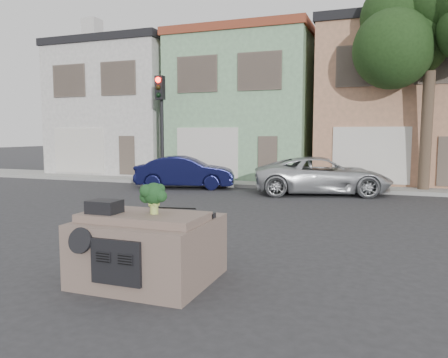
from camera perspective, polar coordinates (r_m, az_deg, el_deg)
The scene contains 13 objects.
ground_plane at distance 9.94m, azimuth -0.95°, elevation -7.76°, with size 120.00×120.00×0.00m, color #303033.
sidewalk at distance 19.95m, azimuth 9.99°, elevation -0.73°, with size 40.00×3.00×0.15m, color gray.
townhouse_white at distance 27.65m, azimuth -11.58°, elevation 8.75°, with size 7.20×8.20×7.55m, color beige.
townhouse_mint at distance 24.56m, azimuth 3.68°, elevation 9.22°, with size 7.20×8.20×7.55m, color #7DAA7F.
townhouse_tan at distance 23.56m, azimuth 21.68°, elevation 8.97°, with size 7.20×8.20×7.55m, color tan.
navy_sedan at distance 19.04m, azimuth -5.07°, elevation -1.20°, with size 1.47×4.22×1.39m, color #0D0F36.
silver_pickup at distance 17.54m, azimuth 12.64°, elevation -1.93°, with size 2.42×5.24×1.46m, color #B8BBBF.
traffic_signal at distance 21.03m, azimuth -8.22°, elevation 6.40°, with size 0.40×0.40×5.10m, color black.
tree_near at distance 18.96m, azimuth 25.16°, elevation 11.11°, with size 4.40×4.00×8.50m, color #1C3515.
car_dashboard at distance 7.17m, azimuth -9.74°, elevation -8.62°, with size 2.00×1.80×1.12m, color #705C51.
instrument_hump at distance 7.06m, azimuth -15.35°, elevation -3.50°, with size 0.48×0.38×0.20m, color black.
wiper_arm at distance 7.25m, azimuth -6.39°, elevation -3.79°, with size 0.70×0.03×0.02m, color black.
broccoli at distance 6.80m, azimuth -9.13°, elevation -2.46°, with size 0.41×0.41×0.50m, color #153417.
Camera 1 is at (3.49, -9.01, 2.35)m, focal length 35.00 mm.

